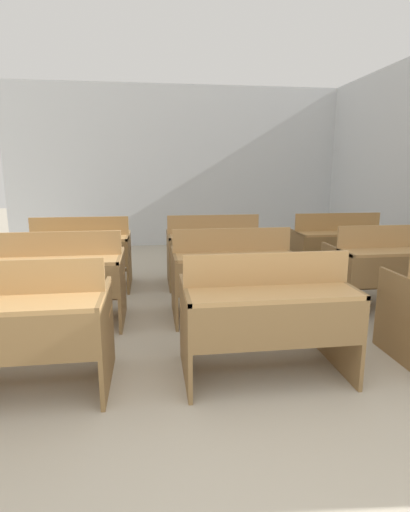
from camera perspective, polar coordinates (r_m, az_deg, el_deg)
wall_back at (r=7.72m, az=-3.97°, el=12.52°), size 6.24×0.06×2.95m
bench_front_left at (r=2.84m, az=-25.54°, el=-8.94°), size 1.15×0.70×0.88m
bench_front_center at (r=2.81m, az=8.78°, el=-8.07°), size 1.15×0.70×0.88m
bench_second_left at (r=3.90m, az=-20.12°, el=-2.90°), size 1.15×0.70×0.88m
bench_second_center at (r=3.88m, az=3.88°, el=-2.25°), size 1.15×0.70×0.88m
bench_second_right at (r=4.50m, az=24.82°, el=-1.34°), size 1.15×0.70×0.88m
bench_third_left at (r=5.02m, az=-17.28°, el=0.53°), size 1.15×0.70×0.88m
bench_third_center at (r=5.00m, az=1.23°, el=1.06°), size 1.15×0.70×0.88m
bench_third_right at (r=5.49m, az=18.29°, el=1.43°), size 1.15×0.70×0.88m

